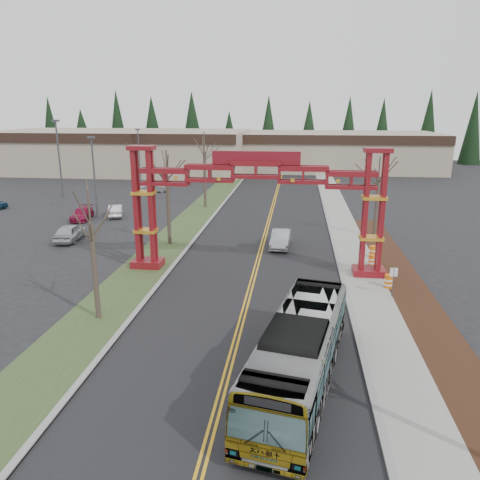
% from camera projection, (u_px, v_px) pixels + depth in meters
% --- Properties ---
extents(ground, '(200.00, 200.00, 0.00)m').
position_uv_depth(ground, '(209.00, 440.00, 16.61)').
color(ground, black).
rests_on(ground, ground).
extents(road, '(12.00, 110.00, 0.02)m').
position_uv_depth(road, '(262.00, 245.00, 40.50)').
color(road, black).
rests_on(road, ground).
extents(lane_line_left, '(0.12, 100.00, 0.01)m').
position_uv_depth(lane_line_left, '(261.00, 244.00, 40.51)').
color(lane_line_left, gold).
rests_on(lane_line_left, road).
extents(lane_line_right, '(0.12, 100.00, 0.01)m').
position_uv_depth(lane_line_right, '(264.00, 244.00, 40.48)').
color(lane_line_right, gold).
rests_on(lane_line_right, road).
extents(curb_right, '(0.30, 110.00, 0.15)m').
position_uv_depth(curb_right, '(334.00, 246.00, 39.76)').
color(curb_right, gray).
rests_on(curb_right, ground).
extents(sidewalk_right, '(2.60, 110.00, 0.14)m').
position_uv_depth(sidewalk_right, '(352.00, 247.00, 39.59)').
color(sidewalk_right, gray).
rests_on(sidewalk_right, ground).
extents(landscape_strip, '(2.60, 50.00, 0.12)m').
position_uv_depth(landscape_strip, '(431.00, 328.00, 24.96)').
color(landscape_strip, '#321E10').
rests_on(landscape_strip, ground).
extents(grass_median, '(4.00, 110.00, 0.08)m').
position_uv_depth(grass_median, '(172.00, 241.00, 41.43)').
color(grass_median, '#2D4522').
rests_on(grass_median, ground).
extents(curb_left, '(0.30, 110.00, 0.15)m').
position_uv_depth(curb_left, '(193.00, 242.00, 41.20)').
color(curb_left, gray).
rests_on(curb_left, ground).
extents(gateway_arch, '(18.20, 1.60, 8.90)m').
position_uv_depth(gateway_arch, '(256.00, 190.00, 32.20)').
color(gateway_arch, maroon).
rests_on(gateway_arch, ground).
extents(retail_building_west, '(46.00, 22.30, 7.50)m').
position_uv_depth(retail_building_west, '(123.00, 151.00, 87.88)').
color(retail_building_west, tan).
rests_on(retail_building_west, ground).
extents(retail_building_east, '(38.00, 20.30, 7.00)m').
position_uv_depth(retail_building_east, '(335.00, 151.00, 90.90)').
color(retail_building_east, tan).
rests_on(retail_building_east, ground).
extents(conifer_treeline, '(116.10, 5.60, 13.00)m').
position_uv_depth(conifer_treeline, '(287.00, 132.00, 102.76)').
color(conifer_treeline, black).
rests_on(conifer_treeline, ground).
extents(transit_bus, '(4.73, 11.50, 3.12)m').
position_uv_depth(transit_bus, '(300.00, 352.00, 19.48)').
color(transit_bus, '#B0B3B8').
rests_on(transit_bus, ground).
extents(silver_sedan, '(1.76, 4.45, 1.44)m').
position_uv_depth(silver_sedan, '(281.00, 239.00, 39.70)').
color(silver_sedan, '#A5A8AD').
rests_on(silver_sedan, ground).
extents(parked_car_near_a, '(2.19, 4.58, 1.51)m').
position_uv_depth(parked_car_near_a, '(70.00, 232.00, 41.61)').
color(parked_car_near_a, '#B7BBBF').
rests_on(parked_car_near_a, ground).
extents(parked_car_near_b, '(2.64, 4.25, 1.32)m').
position_uv_depth(parked_car_near_b, '(116.00, 210.00, 51.07)').
color(parked_car_near_b, white).
rests_on(parked_car_near_b, ground).
extents(parked_car_mid_a, '(2.50, 4.56, 1.25)m').
position_uv_depth(parked_car_mid_a, '(82.00, 214.00, 49.60)').
color(parked_car_mid_a, maroon).
rests_on(parked_car_mid_a, ground).
extents(parked_car_far_a, '(3.92, 2.62, 1.22)m').
position_uv_depth(parked_car_far_a, '(154.00, 188.00, 65.86)').
color(parked_car_far_a, gray).
rests_on(parked_car_far_a, ground).
extents(bare_tree_median_near, '(2.93, 2.93, 7.29)m').
position_uv_depth(bare_tree_median_near, '(91.00, 227.00, 24.81)').
color(bare_tree_median_near, '#382D26').
rests_on(bare_tree_median_near, ground).
extents(bare_tree_median_mid, '(3.30, 3.30, 8.09)m').
position_uv_depth(bare_tree_median_mid, '(167.00, 177.00, 39.05)').
color(bare_tree_median_mid, '#382D26').
rests_on(bare_tree_median_mid, ground).
extents(bare_tree_median_far, '(3.39, 3.39, 8.81)m').
position_uv_depth(bare_tree_median_far, '(204.00, 152.00, 54.23)').
color(bare_tree_median_far, '#382D26').
rests_on(bare_tree_median_far, ground).
extents(bare_tree_right_far, '(2.99, 2.99, 7.32)m').
position_uv_depth(bare_tree_right_far, '(378.00, 179.00, 41.58)').
color(bare_tree_right_far, '#382D26').
rests_on(bare_tree_right_far, ground).
extents(light_pole_near, '(0.75, 0.37, 8.61)m').
position_uv_depth(light_pole_near, '(94.00, 171.00, 49.51)').
color(light_pole_near, '#3F3F44').
rests_on(light_pole_near, ground).
extents(light_pole_mid, '(0.87, 0.44, 10.05)m').
position_uv_depth(light_pole_mid, '(59.00, 153.00, 60.39)').
color(light_pole_mid, '#3F3F44').
rests_on(light_pole_mid, ground).
extents(light_pole_far, '(0.72, 0.36, 8.35)m').
position_uv_depth(light_pole_far, '(139.00, 151.00, 75.30)').
color(light_pole_far, '#3F3F44').
rests_on(light_pole_far, ground).
extents(street_sign, '(0.46, 0.08, 2.00)m').
position_uv_depth(street_sign, '(393.00, 277.00, 28.61)').
color(street_sign, '#3F3F44').
rests_on(street_sign, ground).
extents(barrel_south, '(0.54, 0.54, 1.01)m').
position_uv_depth(barrel_south, '(388.00, 282.00, 30.36)').
color(barrel_south, orange).
rests_on(barrel_south, ground).
extents(barrel_mid, '(0.49, 0.49, 0.90)m').
position_uv_depth(barrel_mid, '(371.00, 261.00, 34.77)').
color(barrel_mid, orange).
rests_on(barrel_mid, ground).
extents(barrel_north, '(0.56, 0.56, 1.05)m').
position_uv_depth(barrel_north, '(373.00, 252.00, 36.58)').
color(barrel_north, orange).
rests_on(barrel_north, ground).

